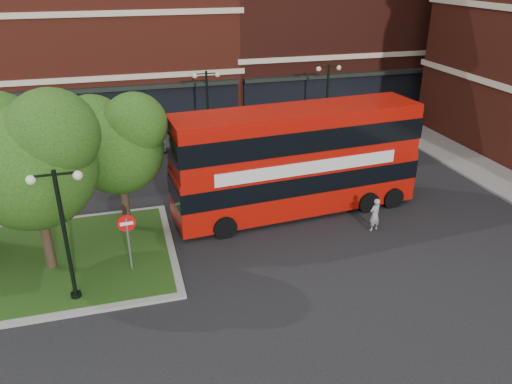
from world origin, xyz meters
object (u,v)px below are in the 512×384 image
object	(u,v)px
woman	(375,215)
car_silver	(169,138)
bus	(297,154)
car_white	(219,131)

from	to	relation	value
woman	car_silver	size ratio (longest dim) A/B	0.35
bus	car_silver	xyz separation A→B (m)	(-4.86, 10.37, -2.16)
car_silver	car_white	bearing A→B (deg)	-73.44
woman	bus	bearing A→B (deg)	-61.89
bus	car_white	size ratio (longest dim) A/B	2.84
bus	car_silver	bearing A→B (deg)	110.30
bus	car_white	world-z (taller)	bus
woman	car_silver	world-z (taller)	woman
car_silver	car_white	distance (m)	3.57
car_white	woman	bearing A→B (deg)	-160.59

